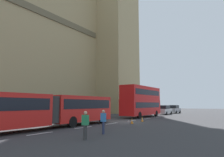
# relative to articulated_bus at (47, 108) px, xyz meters

# --- Properties ---
(ground_plane) EXTENTS (160.00, 160.00, 0.00)m
(ground_plane) POSITION_rel_articulated_bus_xyz_m (9.90, -1.99, -1.74)
(ground_plane) COLOR #333335
(lane_centre_marking) EXTENTS (25.20, 0.16, 0.01)m
(lane_centre_marking) POSITION_rel_articulated_bus_xyz_m (9.38, -1.99, -1.74)
(lane_centre_marking) COLOR silver
(lane_centre_marking) RESTS_ON ground_plane
(articulated_bus) EXTENTS (15.95, 2.54, 2.90)m
(articulated_bus) POSITION_rel_articulated_bus_xyz_m (0.00, 0.00, 0.00)
(articulated_bus) COLOR red
(articulated_bus) RESTS_ON ground_plane
(double_decker_bus) EXTENTS (10.05, 2.54, 4.90)m
(double_decker_bus) POSITION_rel_articulated_bus_xyz_m (18.81, 0.00, 0.96)
(double_decker_bus) COLOR red
(double_decker_bus) RESTS_ON ground_plane
(sedan_lead) EXTENTS (4.40, 1.86, 1.85)m
(sedan_lead) POSITION_rel_articulated_bus_xyz_m (28.92, -0.20, -0.83)
(sedan_lead) COLOR #B7B7BC
(sedan_lead) RESTS_ON ground_plane
(sedan_trailing) EXTENTS (4.40, 1.86, 1.85)m
(sedan_trailing) POSITION_rel_articulated_bus_xyz_m (36.29, 0.07, -0.83)
(sedan_trailing) COLOR gray
(sedan_trailing) RESTS_ON ground_plane
(traffic_cone_west) EXTENTS (0.36, 0.36, 0.58)m
(traffic_cone_west) POSITION_rel_articulated_bus_xyz_m (7.92, -4.04, -1.46)
(traffic_cone_west) COLOR black
(traffic_cone_west) RESTS_ON ground_plane
(traffic_cone_middle) EXTENTS (0.36, 0.36, 0.58)m
(traffic_cone_middle) POSITION_rel_articulated_bus_xyz_m (11.07, -3.76, -1.46)
(traffic_cone_middle) COLOR black
(traffic_cone_middle) RESTS_ON ground_plane
(pedestrian_near_cones) EXTENTS (0.38, 0.46, 1.69)m
(pedestrian_near_cones) POSITION_rel_articulated_bus_xyz_m (-2.32, -6.41, -0.83)
(pedestrian_near_cones) COLOR #333333
(pedestrian_near_cones) RESTS_ON ground_plane
(pedestrian_by_kerb) EXTENTS (0.42, 0.47, 1.69)m
(pedestrian_by_kerb) POSITION_rel_articulated_bus_xyz_m (0.23, -5.87, -0.83)
(pedestrian_by_kerb) COLOR #262D4C
(pedestrian_by_kerb) RESTS_ON ground_plane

